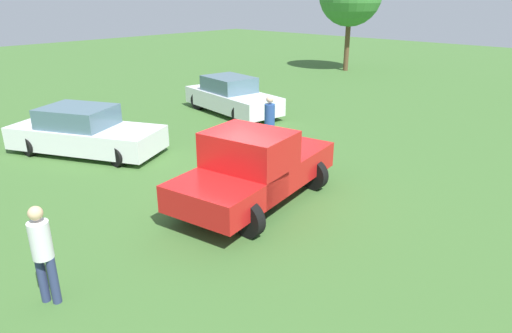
# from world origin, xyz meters

# --- Properties ---
(ground_plane) EXTENTS (80.00, 80.00, 0.00)m
(ground_plane) POSITION_xyz_m (0.00, 0.00, 0.00)
(ground_plane) COLOR #3D662D
(pickup_truck) EXTENTS (2.76, 4.79, 1.80)m
(pickup_truck) POSITION_xyz_m (0.55, -0.14, 0.93)
(pickup_truck) COLOR black
(pickup_truck) RESTS_ON ground_plane
(sedan_near) EXTENTS (5.01, 3.65, 1.45)m
(sedan_near) POSITION_xyz_m (-5.82, -0.94, 0.66)
(sedan_near) COLOR black
(sedan_near) RESTS_ON ground_plane
(sedan_far) EXTENTS (4.80, 2.47, 1.49)m
(sedan_far) POSITION_xyz_m (-6.05, 5.66, 0.70)
(sedan_far) COLOR black
(sedan_far) RESTS_ON ground_plane
(person_bystander) EXTENTS (0.35, 0.35, 1.77)m
(person_bystander) POSITION_xyz_m (-1.73, 3.06, 1.00)
(person_bystander) COLOR navy
(person_bystander) RESTS_ON ground_plane
(person_visitor) EXTENTS (0.44, 0.44, 1.70)m
(person_visitor) POSITION_xyz_m (0.65, -5.04, 0.96)
(person_visitor) COLOR navy
(person_visitor) RESTS_ON ground_plane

